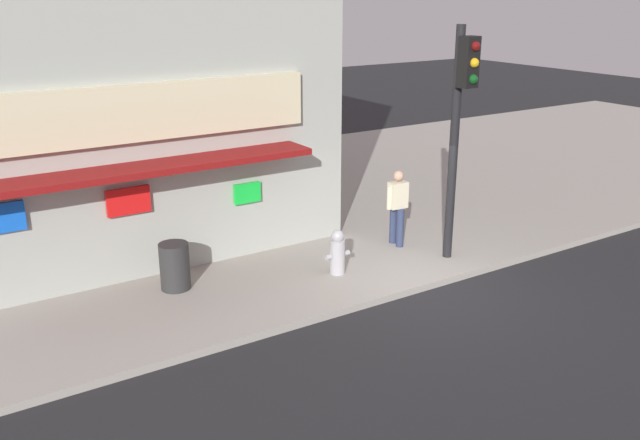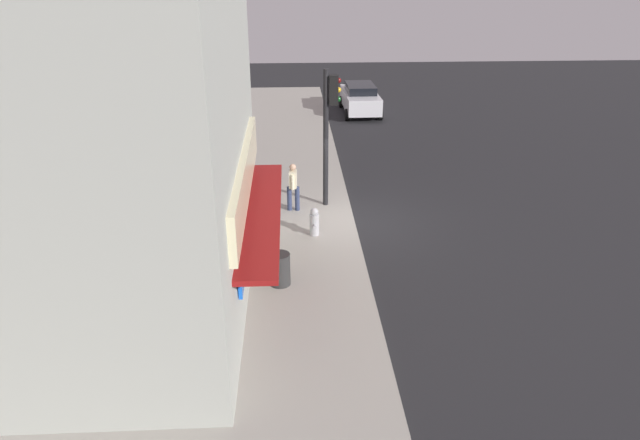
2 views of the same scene
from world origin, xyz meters
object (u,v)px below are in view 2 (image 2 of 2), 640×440
at_px(traffic_light, 329,120).
at_px(trash_can, 280,269).
at_px(pedestrian, 293,185).
at_px(fire_hydrant, 314,222).
at_px(parked_car_white, 360,98).

distance_m(traffic_light, trash_can, 6.16).
bearing_deg(trash_can, pedestrian, -4.70).
bearing_deg(fire_hydrant, pedestrian, 17.69).
xyz_separation_m(fire_hydrant, trash_can, (-2.93, 1.03, 0.01)).
bearing_deg(pedestrian, trash_can, 175.30).
xyz_separation_m(traffic_light, parked_car_white, (13.51, -2.67, -2.28)).
xyz_separation_m(fire_hydrant, parked_car_white, (15.94, -3.28, 0.30)).
bearing_deg(fire_hydrant, traffic_light, -14.07).
height_order(traffic_light, fire_hydrant, traffic_light).
relative_size(traffic_light, parked_car_white, 1.03).
bearing_deg(parked_car_white, trash_can, 167.12).
height_order(fire_hydrant, pedestrian, pedestrian).
relative_size(fire_hydrant, parked_car_white, 0.20).
bearing_deg(pedestrian, fire_hydrant, -162.31).
height_order(fire_hydrant, trash_can, fire_hydrant).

